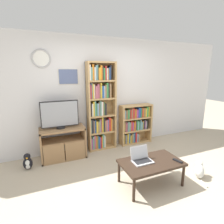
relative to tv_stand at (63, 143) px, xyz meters
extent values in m
plane|color=#BCAD93|center=(1.00, -1.44, -0.34)|extent=(18.00, 18.00, 0.00)
cube|color=silver|center=(1.00, 0.30, 0.96)|extent=(6.97, 0.06, 2.60)
torus|color=#B2B2B7|center=(-0.28, 0.26, 1.75)|extent=(0.37, 0.04, 0.37)
cylinder|color=white|center=(-0.28, 0.26, 1.75)|extent=(0.31, 0.02, 0.31)
cube|color=silver|center=(0.23, 0.27, 1.39)|extent=(0.43, 0.01, 0.34)
cube|color=slate|center=(0.23, 0.26, 1.39)|extent=(0.39, 0.02, 0.31)
cube|color=#9E754C|center=(-0.44, 0.02, 0.00)|extent=(0.04, 0.47, 0.67)
cube|color=#9E754C|center=(0.44, 0.02, 0.00)|extent=(0.04, 0.47, 0.67)
cube|color=#9E754C|center=(0.00, 0.02, 0.32)|extent=(0.92, 0.47, 0.04)
cube|color=#9E754C|center=(0.00, 0.02, -0.32)|extent=(0.92, 0.47, 0.04)
cube|color=#9E754C|center=(0.00, 0.02, 0.07)|extent=(0.85, 0.43, 0.04)
cube|color=#9E754C|center=(-0.21, -0.20, -0.12)|extent=(0.41, 0.02, 0.37)
cube|color=#9E754C|center=(0.21, -0.20, -0.12)|extent=(0.41, 0.02, 0.37)
cylinder|color=black|center=(-0.03, 0.02, 0.35)|extent=(0.18, 0.18, 0.04)
cube|color=black|center=(-0.03, 0.02, 0.65)|extent=(0.76, 0.05, 0.54)
cube|color=#9399A3|center=(-0.03, -0.01, 0.65)|extent=(0.72, 0.01, 0.51)
cube|color=tan|center=(0.61, 0.13, 0.69)|extent=(0.04, 0.24, 2.05)
cube|color=tan|center=(1.24, 0.13, 0.69)|extent=(0.04, 0.24, 2.05)
cube|color=tan|center=(0.92, 0.24, 0.69)|extent=(0.66, 0.02, 2.05)
cube|color=tan|center=(0.92, 0.13, -0.32)|extent=(0.59, 0.21, 0.04)
cube|color=tan|center=(0.92, 0.13, 0.08)|extent=(0.59, 0.21, 0.04)
cube|color=tan|center=(0.92, 0.13, 0.49)|extent=(0.59, 0.21, 0.04)
cube|color=tan|center=(0.92, 0.13, 0.89)|extent=(0.59, 0.21, 0.04)
cube|color=tan|center=(0.92, 0.13, 1.29)|extent=(0.59, 0.21, 0.04)
cube|color=tan|center=(0.92, 0.13, 1.69)|extent=(0.59, 0.21, 0.04)
cube|color=#9E4293|center=(0.65, 0.14, -0.17)|extent=(0.04, 0.16, 0.27)
cube|color=#5B9389|center=(0.69, 0.14, -0.14)|extent=(0.04, 0.17, 0.32)
cube|color=#B75B70|center=(0.74, 0.15, -0.14)|extent=(0.04, 0.15, 0.32)
cube|color=orange|center=(0.78, 0.15, -0.15)|extent=(0.04, 0.15, 0.31)
cube|color=#5B9389|center=(0.81, 0.14, -0.14)|extent=(0.02, 0.16, 0.32)
cube|color=#2856A8|center=(0.84, 0.14, -0.16)|extent=(0.04, 0.19, 0.29)
cube|color=red|center=(0.88, 0.14, -0.17)|extent=(0.04, 0.18, 0.27)
cube|color=gold|center=(0.91, 0.14, -0.15)|extent=(0.02, 0.17, 0.30)
cube|color=#5B9389|center=(0.94, 0.14, -0.13)|extent=(0.04, 0.16, 0.34)
cube|color=white|center=(0.98, 0.15, -0.16)|extent=(0.03, 0.15, 0.29)
cube|color=#5B9389|center=(0.65, 0.14, 0.26)|extent=(0.02, 0.16, 0.31)
cube|color=#232328|center=(0.68, 0.14, 0.27)|extent=(0.04, 0.17, 0.33)
cube|color=#93704C|center=(0.72, 0.14, 0.25)|extent=(0.03, 0.16, 0.29)
cube|color=#2856A8|center=(0.75, 0.14, 0.25)|extent=(0.02, 0.18, 0.30)
cube|color=gold|center=(0.79, 0.14, 0.24)|extent=(0.04, 0.19, 0.27)
cube|color=#93704C|center=(0.83, 0.14, 0.23)|extent=(0.03, 0.19, 0.26)
cube|color=#5B9389|center=(0.86, 0.14, 0.25)|extent=(0.02, 0.17, 0.29)
cube|color=#B75B70|center=(0.89, 0.15, 0.26)|extent=(0.03, 0.15, 0.31)
cube|color=gold|center=(0.92, 0.14, 0.27)|extent=(0.03, 0.17, 0.35)
cube|color=#232328|center=(0.96, 0.14, 0.27)|extent=(0.04, 0.17, 0.33)
cube|color=#93704C|center=(1.00, 0.14, 0.24)|extent=(0.03, 0.17, 0.27)
cube|color=#B75B70|center=(1.04, 0.14, 0.24)|extent=(0.04, 0.17, 0.28)
cube|color=#2856A8|center=(1.07, 0.14, 0.24)|extent=(0.02, 0.16, 0.29)
cube|color=red|center=(1.11, 0.14, 0.27)|extent=(0.04, 0.16, 0.33)
cube|color=orange|center=(1.15, 0.14, 0.25)|extent=(0.03, 0.17, 0.30)
cube|color=#93704C|center=(1.18, 0.14, 0.25)|extent=(0.03, 0.17, 0.30)
cube|color=#232328|center=(0.66, 0.15, 0.66)|extent=(0.04, 0.15, 0.31)
cube|color=white|center=(0.69, 0.14, 0.65)|extent=(0.03, 0.18, 0.29)
cube|color=gold|center=(0.72, 0.14, 0.67)|extent=(0.03, 0.16, 0.33)
cube|color=#5B9389|center=(0.76, 0.14, 0.68)|extent=(0.03, 0.16, 0.35)
cube|color=#388947|center=(0.78, 0.15, 0.65)|extent=(0.02, 0.15, 0.29)
cube|color=#759EB7|center=(0.82, 0.14, 0.65)|extent=(0.04, 0.17, 0.29)
cube|color=#93704C|center=(0.85, 0.14, 0.66)|extent=(0.02, 0.16, 0.32)
cube|color=#5B9389|center=(0.88, 0.14, 0.67)|extent=(0.03, 0.18, 0.34)
cube|color=white|center=(0.92, 0.14, 0.66)|extent=(0.04, 0.18, 0.32)
cube|color=#93704C|center=(0.95, 0.14, 0.66)|extent=(0.02, 0.17, 0.31)
cube|color=#388947|center=(0.97, 0.14, 0.66)|extent=(0.02, 0.16, 0.31)
cube|color=#232328|center=(1.00, 0.14, 0.64)|extent=(0.04, 0.18, 0.27)
cube|color=#9E4293|center=(0.65, 0.15, 1.07)|extent=(0.02, 0.15, 0.32)
cube|color=red|center=(0.67, 0.14, 1.05)|extent=(0.02, 0.16, 0.30)
cube|color=#759EB7|center=(0.69, 0.14, 1.08)|extent=(0.02, 0.16, 0.35)
cube|color=gold|center=(0.71, 0.14, 1.07)|extent=(0.02, 0.18, 0.32)
cube|color=white|center=(0.74, 0.15, 1.06)|extent=(0.04, 0.15, 0.31)
cube|color=#B75B70|center=(0.79, 0.14, 1.04)|extent=(0.04, 0.18, 0.27)
cube|color=#B75B70|center=(0.82, 0.14, 1.06)|extent=(0.02, 0.17, 0.31)
cube|color=#B75B70|center=(0.85, 0.15, 1.07)|extent=(0.02, 0.15, 0.32)
cube|color=#93704C|center=(0.87, 0.14, 1.04)|extent=(0.02, 0.16, 0.26)
cube|color=gold|center=(0.90, 0.14, 1.08)|extent=(0.03, 0.17, 0.34)
cube|color=#2856A8|center=(0.94, 0.14, 1.04)|extent=(0.04, 0.18, 0.28)
cube|color=white|center=(0.98, 0.14, 1.04)|extent=(0.02, 0.18, 0.27)
cube|color=#93704C|center=(1.01, 0.14, 1.06)|extent=(0.02, 0.19, 0.30)
cube|color=#388947|center=(1.05, 0.14, 1.07)|extent=(0.04, 0.18, 0.34)
cube|color=#232328|center=(1.08, 0.14, 1.08)|extent=(0.03, 0.17, 0.34)
cube|color=#93704C|center=(1.12, 0.14, 1.07)|extent=(0.04, 0.19, 0.32)
cube|color=white|center=(0.65, 0.14, 1.47)|extent=(0.03, 0.18, 0.33)
cube|color=#5B9389|center=(0.69, 0.14, 1.45)|extent=(0.03, 0.18, 0.28)
cube|color=orange|center=(0.73, 0.14, 1.48)|extent=(0.04, 0.16, 0.33)
cube|color=white|center=(0.76, 0.14, 1.45)|extent=(0.02, 0.17, 0.28)
cube|color=#759EB7|center=(0.80, 0.14, 1.47)|extent=(0.03, 0.15, 0.31)
cube|color=#5B9389|center=(0.83, 0.14, 1.47)|extent=(0.03, 0.16, 0.33)
cube|color=orange|center=(0.85, 0.14, 1.44)|extent=(0.02, 0.19, 0.26)
cube|color=gold|center=(0.88, 0.14, 1.44)|extent=(0.03, 0.17, 0.27)
cube|color=orange|center=(0.92, 0.14, 1.47)|extent=(0.04, 0.16, 0.32)
cube|color=#232328|center=(0.95, 0.14, 1.46)|extent=(0.02, 0.17, 0.30)
cube|color=#388947|center=(0.98, 0.14, 1.44)|extent=(0.04, 0.16, 0.26)
cube|color=red|center=(1.02, 0.14, 1.46)|extent=(0.03, 0.17, 0.31)
cube|color=white|center=(1.05, 0.14, 1.44)|extent=(0.02, 0.17, 0.26)
cube|color=#93704C|center=(1.08, 0.15, 1.44)|extent=(0.03, 0.15, 0.26)
cube|color=#2856A8|center=(1.11, 0.14, 1.45)|extent=(0.02, 0.16, 0.28)
cube|color=#232328|center=(1.14, 0.15, 1.47)|extent=(0.03, 0.15, 0.33)
cube|color=tan|center=(1.44, 0.12, 0.17)|extent=(0.04, 0.26, 1.02)
cube|color=tan|center=(2.25, 0.12, 0.17)|extent=(0.04, 0.26, 1.02)
cube|color=tan|center=(1.85, 0.24, 0.17)|extent=(0.85, 0.02, 1.02)
cube|color=tan|center=(1.85, 0.12, -0.32)|extent=(0.78, 0.22, 0.04)
cube|color=tan|center=(1.85, 0.12, 0.01)|extent=(0.78, 0.22, 0.04)
cube|color=tan|center=(1.85, 0.12, 0.33)|extent=(0.78, 0.22, 0.04)
cube|color=tan|center=(1.85, 0.12, 0.66)|extent=(0.78, 0.22, 0.04)
cube|color=gold|center=(1.49, 0.14, -0.19)|extent=(0.04, 0.16, 0.23)
cube|color=#93704C|center=(1.52, 0.14, -0.19)|extent=(0.02, 0.16, 0.22)
cube|color=#759EB7|center=(1.54, 0.13, -0.18)|extent=(0.02, 0.19, 0.24)
cube|color=#B75B70|center=(1.57, 0.14, -0.19)|extent=(0.02, 0.16, 0.22)
cube|color=gold|center=(1.60, 0.14, -0.17)|extent=(0.04, 0.17, 0.26)
cube|color=#2856A8|center=(1.64, 0.14, -0.17)|extent=(0.03, 0.17, 0.26)
cube|color=gold|center=(1.68, 0.14, -0.20)|extent=(0.04, 0.17, 0.21)
cube|color=#93704C|center=(1.73, 0.13, -0.17)|extent=(0.04, 0.18, 0.25)
cube|color=#5B9389|center=(1.76, 0.13, -0.18)|extent=(0.02, 0.18, 0.25)
cube|color=#2856A8|center=(1.79, 0.14, -0.17)|extent=(0.04, 0.16, 0.27)
cube|color=red|center=(1.84, 0.13, -0.17)|extent=(0.04, 0.19, 0.26)
cube|color=#759EB7|center=(1.88, 0.13, -0.19)|extent=(0.04, 0.19, 0.22)
cube|color=#93704C|center=(1.92, 0.13, -0.19)|extent=(0.04, 0.20, 0.21)
cube|color=gold|center=(1.48, 0.13, 0.13)|extent=(0.03, 0.19, 0.20)
cube|color=#93704C|center=(1.51, 0.14, 0.15)|extent=(0.03, 0.17, 0.26)
cube|color=#B75B70|center=(1.54, 0.13, 0.14)|extent=(0.02, 0.19, 0.24)
cube|color=#B75B70|center=(1.57, 0.13, 0.14)|extent=(0.02, 0.18, 0.24)
cube|color=#5B9389|center=(1.60, 0.13, 0.15)|extent=(0.04, 0.20, 0.25)
cube|color=#93704C|center=(1.64, 0.14, 0.13)|extent=(0.03, 0.17, 0.20)
cube|color=#5B9389|center=(1.67, 0.14, 0.14)|extent=(0.02, 0.17, 0.22)
cube|color=red|center=(1.70, 0.14, 0.15)|extent=(0.04, 0.16, 0.25)
cube|color=#9E4293|center=(1.74, 0.14, 0.13)|extent=(0.03, 0.16, 0.21)
cube|color=orange|center=(1.77, 0.14, 0.13)|extent=(0.02, 0.17, 0.20)
cube|color=orange|center=(1.80, 0.13, 0.15)|extent=(0.02, 0.18, 0.25)
cube|color=#9E4293|center=(1.82, 0.14, 0.14)|extent=(0.02, 0.16, 0.23)
cube|color=#388947|center=(1.85, 0.13, 0.15)|extent=(0.03, 0.20, 0.26)
cube|color=#759EB7|center=(1.88, 0.13, 0.14)|extent=(0.03, 0.20, 0.23)
cube|color=#388947|center=(1.92, 0.14, 0.14)|extent=(0.04, 0.17, 0.22)
cube|color=#759EB7|center=(1.95, 0.13, 0.16)|extent=(0.03, 0.20, 0.26)
cube|color=#5B9389|center=(1.99, 0.13, 0.13)|extent=(0.04, 0.20, 0.21)
cube|color=orange|center=(2.03, 0.14, 0.14)|extent=(0.02, 0.17, 0.22)
cube|color=#232328|center=(2.07, 0.14, 0.15)|extent=(0.04, 0.17, 0.24)
cube|color=#9E4293|center=(2.10, 0.14, 0.13)|extent=(0.02, 0.17, 0.21)
cube|color=white|center=(2.12, 0.14, 0.13)|extent=(0.02, 0.17, 0.22)
cube|color=#232328|center=(2.15, 0.13, 0.14)|extent=(0.02, 0.20, 0.24)
cube|color=orange|center=(1.48, 0.13, 0.48)|extent=(0.03, 0.18, 0.26)
cube|color=#759EB7|center=(1.51, 0.14, 0.46)|extent=(0.03, 0.16, 0.22)
cube|color=#93704C|center=(1.55, 0.13, 0.46)|extent=(0.04, 0.18, 0.22)
cube|color=#388947|center=(1.60, 0.13, 0.47)|extent=(0.04, 0.20, 0.23)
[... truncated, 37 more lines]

